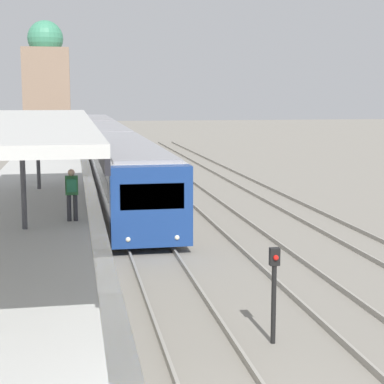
# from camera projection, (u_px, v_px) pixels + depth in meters

# --- Properties ---
(platform_canopy) EXTENTS (4.00, 21.17, 3.30)m
(platform_canopy) POSITION_uv_depth(u_px,v_px,m) (22.00, 123.00, 18.76)
(platform_canopy) COLOR beige
(platform_canopy) RESTS_ON station_platform
(person_on_platform) EXTENTS (0.40, 0.40, 1.66)m
(person_on_platform) POSITION_uv_depth(u_px,v_px,m) (72.00, 191.00, 20.27)
(person_on_platform) COLOR #2D2D33
(person_on_platform) RESTS_ON station_platform
(train_near) EXTENTS (2.60, 51.37, 2.94)m
(train_near) POSITION_uv_depth(u_px,v_px,m) (108.00, 144.00, 44.91)
(train_near) COLOR navy
(train_near) RESTS_ON ground_plane
(signal_post_near) EXTENTS (0.20, 0.21, 2.00)m
(signal_post_near) POSITION_uv_depth(u_px,v_px,m) (274.00, 285.00, 12.91)
(signal_post_near) COLOR black
(signal_post_near) RESTS_ON ground_plane
(distant_domed_building) EXTENTS (4.07, 4.07, 11.57)m
(distant_domed_building) POSITION_uv_depth(u_px,v_px,m) (47.00, 90.00, 57.43)
(distant_domed_building) COLOR #89705B
(distant_domed_building) RESTS_ON ground_plane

